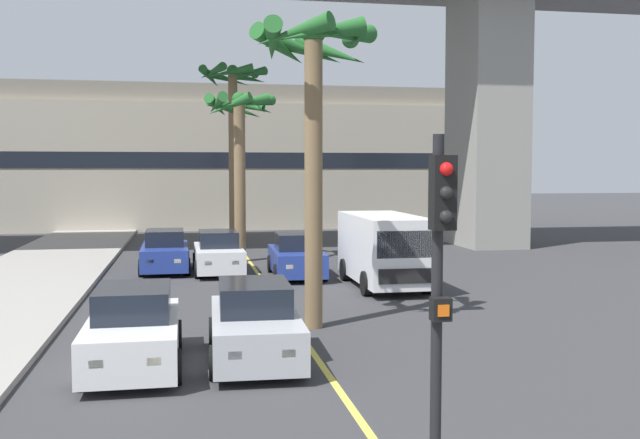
{
  "coord_description": "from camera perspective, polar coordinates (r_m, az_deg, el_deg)",
  "views": [
    {
      "loc": [
        -2.59,
        -0.02,
        3.83
      ],
      "look_at": [
        0.0,
        14.0,
        2.86
      ],
      "focal_mm": 40.94,
      "sensor_mm": 36.0,
      "label": 1
    }
  ],
  "objects": [
    {
      "name": "delivery_van",
      "position": [
        23.9,
        5.0,
        -2.23
      ],
      "size": [
        2.19,
        5.26,
        2.36
      ],
      "color": "white",
      "rests_on": "ground"
    },
    {
      "name": "pier_building_backdrop",
      "position": [
        50.15,
        -7.52,
        4.71
      ],
      "size": [
        31.65,
        8.04,
        9.26
      ],
      "color": "#BCB29E",
      "rests_on": "ground"
    },
    {
      "name": "car_queue_fifth",
      "position": [
        14.74,
        -14.39,
        -8.41
      ],
      "size": [
        1.85,
        4.11,
        1.56
      ],
      "color": "white",
      "rests_on": "ground"
    },
    {
      "name": "car_queue_front",
      "position": [
        28.19,
        -12.03,
        -2.52
      ],
      "size": [
        1.87,
        4.12,
        1.56
      ],
      "color": "navy",
      "rests_on": "ground"
    },
    {
      "name": "traffic_light_median_near",
      "position": [
        7.65,
        9.31,
        -4.55
      ],
      "size": [
        0.24,
        0.37,
        4.2
      ],
      "color": "black",
      "rests_on": "ground"
    },
    {
      "name": "car_queue_fourth",
      "position": [
        14.9,
        -5.13,
        -8.16
      ],
      "size": [
        1.93,
        4.15,
        1.56
      ],
      "color": "#B7BABF",
      "rests_on": "ground"
    },
    {
      "name": "car_queue_third",
      "position": [
        26.23,
        -1.88,
        -2.91
      ],
      "size": [
        1.93,
        4.15,
        1.56
      ],
      "color": "navy",
      "rests_on": "ground"
    },
    {
      "name": "palm_tree_near_median",
      "position": [
        17.63,
        -0.52,
        10.63
      ],
      "size": [
        3.1,
        3.1,
        7.4
      ],
      "color": "brown",
      "rests_on": "ground"
    },
    {
      "name": "car_queue_second",
      "position": [
        27.39,
        -7.94,
        -2.66
      ],
      "size": [
        1.88,
        4.12,
        1.56
      ],
      "color": "white",
      "rests_on": "ground"
    },
    {
      "name": "palm_tree_far_median",
      "position": [
        30.58,
        -6.32,
        7.07
      ],
      "size": [
        3.03,
        3.06,
        7.04
      ],
      "color": "brown",
      "rests_on": "ground"
    },
    {
      "name": "palm_tree_mid_median",
      "position": [
        38.01,
        -6.81,
        8.82
      ],
      "size": [
        3.66,
        3.7,
        9.19
      ],
      "color": "brown",
      "rests_on": "ground"
    },
    {
      "name": "lane_stripe_center",
      "position": [
        24.46,
        -4.27,
        -5.11
      ],
      "size": [
        0.14,
        56.0,
        0.01
      ],
      "primitive_type": "cube",
      "color": "#DBCC4C",
      "rests_on": "ground"
    }
  ]
}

